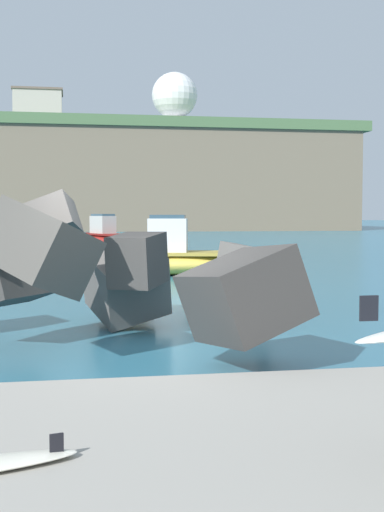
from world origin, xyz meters
TOP-DOWN VIEW (x-y plane):
  - ground_plane at (0.00, 0.00)m, footprint 400.00×400.00m
  - walkway_path at (0.00, -4.00)m, footprint 48.00×4.40m
  - breakwater_jetty at (-0.71, 1.60)m, footprint 28.61×6.08m
  - boat_near_left at (1.37, 31.70)m, footprint 3.68×6.21m
  - boat_near_right at (2.68, 13.12)m, footprint 4.46×2.73m
  - mooring_buoy_inner at (3.79, 30.43)m, footprint 0.44×0.44m
  - radar_dome at (14.80, 92.27)m, footprint 6.72×6.72m
  - station_building_central at (-4.95, 93.31)m, footprint 7.06×6.44m

SIDE VIEW (x-z plane):
  - ground_plane at x=0.00m, z-range 0.00..0.00m
  - walkway_path at x=0.00m, z-range 0.00..0.24m
  - mooring_buoy_inner at x=3.79m, z-range 0.00..0.44m
  - boat_near_right at x=2.68m, z-range -0.38..1.59m
  - boat_near_left at x=1.37m, z-range -0.37..1.63m
  - breakwater_jetty at x=-0.71m, z-range -0.24..2.62m
  - station_building_central at x=-4.95m, z-range 13.05..19.74m
  - radar_dome at x=14.80m, z-range 13.26..23.05m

